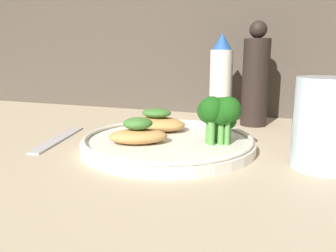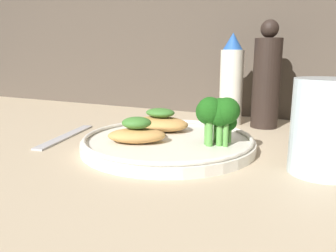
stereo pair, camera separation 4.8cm
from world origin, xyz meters
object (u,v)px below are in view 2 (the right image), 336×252
(drinking_glass, at_px, (325,127))
(pepper_grinder, at_px, (266,80))
(sauce_bottle, at_px, (231,82))
(broccoli_bunch, at_px, (218,113))
(plate, at_px, (168,142))

(drinking_glass, bearing_deg, pepper_grinder, 115.13)
(sauce_bottle, bearing_deg, pepper_grinder, -0.00)
(broccoli_bunch, distance_m, sauce_bottle, 0.21)
(plate, relative_size, pepper_grinder, 1.28)
(plate, bearing_deg, broccoli_bunch, 2.59)
(sauce_bottle, bearing_deg, broccoli_bunch, -79.30)
(sauce_bottle, relative_size, drinking_glass, 1.60)
(plate, xyz_separation_m, sauce_bottle, (0.03, 0.21, 0.07))
(plate, xyz_separation_m, broccoli_bunch, (0.07, 0.00, 0.05))
(plate, relative_size, sauce_bottle, 1.44)
(broccoli_bunch, relative_size, sauce_bottle, 0.38)
(broccoli_bunch, height_order, sauce_bottle, sauce_bottle)
(plate, relative_size, broccoli_bunch, 3.77)
(plate, distance_m, drinking_glass, 0.21)
(pepper_grinder, bearing_deg, drinking_glass, -64.87)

